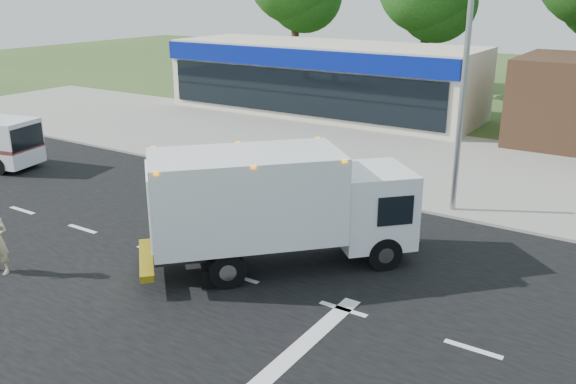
% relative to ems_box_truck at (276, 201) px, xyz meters
% --- Properties ---
extents(ground, '(120.00, 120.00, 0.00)m').
position_rel_ems_box_truck_xyz_m(ground, '(-0.40, -1.13, -1.81)').
color(ground, '#385123').
rests_on(ground, ground).
extents(road_asphalt, '(60.00, 14.00, 0.02)m').
position_rel_ems_box_truck_xyz_m(road_asphalt, '(-0.40, -1.13, -1.81)').
color(road_asphalt, black).
rests_on(road_asphalt, ground).
extents(sidewalk, '(60.00, 2.40, 0.12)m').
position_rel_ems_box_truck_xyz_m(sidewalk, '(-0.40, 7.07, -1.75)').
color(sidewalk, gray).
rests_on(sidewalk, ground).
extents(parking_apron, '(60.00, 9.00, 0.02)m').
position_rel_ems_box_truck_xyz_m(parking_apron, '(-0.40, 12.87, -1.80)').
color(parking_apron, gray).
rests_on(parking_apron, ground).
extents(lane_markings, '(55.20, 7.00, 0.01)m').
position_rel_ems_box_truck_xyz_m(lane_markings, '(0.95, -2.48, -1.80)').
color(lane_markings, silver).
rests_on(lane_markings, road_asphalt).
extents(ems_box_truck, '(6.48, 6.63, 3.15)m').
position_rel_ems_box_truck_xyz_m(ems_box_truck, '(0.00, 0.00, 0.00)').
color(ems_box_truck, black).
rests_on(ems_box_truck, ground).
extents(retail_strip_mall, '(18.00, 6.20, 4.00)m').
position_rel_ems_box_truck_xyz_m(retail_strip_mall, '(-9.40, 18.80, 0.20)').
color(retail_strip_mall, beige).
rests_on(retail_strip_mall, ground).
extents(traffic_signal_pole, '(3.51, 0.25, 8.00)m').
position_rel_ems_box_truck_xyz_m(traffic_signal_pole, '(1.96, 6.47, 3.11)').
color(traffic_signal_pole, gray).
rests_on(traffic_signal_pole, ground).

